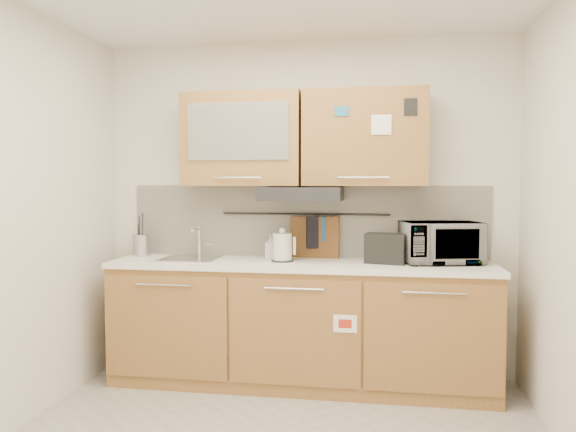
% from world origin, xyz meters
% --- Properties ---
extents(wall_back, '(3.20, 0.00, 3.20)m').
position_xyz_m(wall_back, '(0.00, 1.50, 1.30)').
color(wall_back, silver).
rests_on(wall_back, ground).
extents(base_cabinet, '(2.80, 0.64, 0.88)m').
position_xyz_m(base_cabinet, '(0.00, 1.19, 0.41)').
color(base_cabinet, '#AF823E').
rests_on(base_cabinet, floor).
extents(countertop, '(2.82, 0.62, 0.04)m').
position_xyz_m(countertop, '(0.00, 1.19, 0.90)').
color(countertop, white).
rests_on(countertop, base_cabinet).
extents(backsplash, '(2.80, 0.02, 0.56)m').
position_xyz_m(backsplash, '(0.00, 1.49, 1.20)').
color(backsplash, silver).
rests_on(backsplash, countertop).
extents(upper_cabinets, '(1.82, 0.37, 0.70)m').
position_xyz_m(upper_cabinets, '(-0.00, 1.32, 1.83)').
color(upper_cabinets, '#AF823E').
rests_on(upper_cabinets, wall_back).
extents(range_hood, '(0.60, 0.46, 0.10)m').
position_xyz_m(range_hood, '(0.00, 1.25, 1.42)').
color(range_hood, black).
rests_on(range_hood, upper_cabinets).
extents(sink, '(0.42, 0.40, 0.26)m').
position_xyz_m(sink, '(-0.85, 1.21, 0.92)').
color(sink, silver).
rests_on(sink, countertop).
extents(utensil_rail, '(1.30, 0.02, 0.02)m').
position_xyz_m(utensil_rail, '(0.00, 1.45, 1.26)').
color(utensil_rail, black).
rests_on(utensil_rail, backsplash).
extents(utensil_crock, '(0.15, 0.15, 0.34)m').
position_xyz_m(utensil_crock, '(-1.30, 1.33, 1.01)').
color(utensil_crock, '#ABACB0').
rests_on(utensil_crock, countertop).
extents(kettle, '(0.19, 0.18, 0.25)m').
position_xyz_m(kettle, '(-0.14, 1.19, 1.02)').
color(kettle, silver).
rests_on(kettle, countertop).
extents(toaster, '(0.32, 0.23, 0.22)m').
position_xyz_m(toaster, '(0.62, 1.22, 1.03)').
color(toaster, black).
rests_on(toaster, countertop).
extents(microwave, '(0.61, 0.48, 0.30)m').
position_xyz_m(microwave, '(1.01, 1.29, 1.07)').
color(microwave, '#999999').
rests_on(microwave, countertop).
extents(soap_bottle, '(0.10, 0.10, 0.19)m').
position_xyz_m(soap_bottle, '(-0.25, 1.34, 1.01)').
color(soap_bottle, '#999999').
rests_on(soap_bottle, countertop).
extents(cutting_board, '(0.38, 0.06, 0.47)m').
position_xyz_m(cutting_board, '(0.08, 1.44, 1.01)').
color(cutting_board, brown).
rests_on(cutting_board, utensil_rail).
extents(oven_mitt, '(0.12, 0.05, 0.19)m').
position_xyz_m(oven_mitt, '(0.11, 1.44, 1.14)').
color(oven_mitt, navy).
rests_on(oven_mitt, utensil_rail).
extents(dark_pouch, '(0.16, 0.10, 0.25)m').
position_xyz_m(dark_pouch, '(0.09, 1.44, 1.12)').
color(dark_pouch, black).
rests_on(dark_pouch, utensil_rail).
extents(pot_holder, '(0.12, 0.02, 0.15)m').
position_xyz_m(pot_holder, '(0.21, 1.44, 1.17)').
color(pot_holder, red).
rests_on(pot_holder, utensil_rail).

